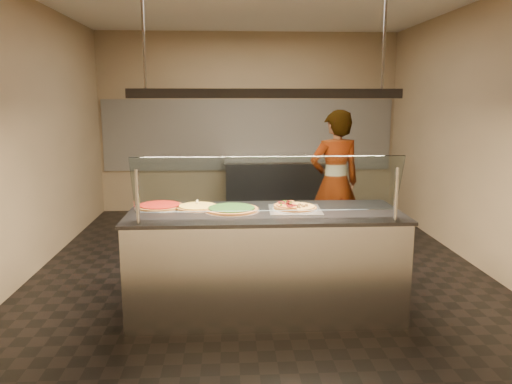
{
  "coord_description": "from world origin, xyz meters",
  "views": [
    {
      "loc": [
        -0.34,
        -5.53,
        1.91
      ],
      "look_at": [
        -0.08,
        -0.8,
        1.02
      ],
      "focal_mm": 35.0,
      "sensor_mm": 36.0,
      "label": 1
    }
  ],
  "objects": [
    {
      "name": "lamp_rod_right",
      "position": [
        0.97,
        -1.25,
        2.5
      ],
      "size": [
        0.02,
        0.02,
        1.01
      ],
      "primitive_type": "cylinder",
      "color": "#B7B7BC",
      "rests_on": "ceiling"
    },
    {
      "name": "perforated_tray",
      "position": [
        0.25,
        -1.2,
        0.94
      ],
      "size": [
        0.48,
        0.48,
        0.01
      ],
      "color": "silver",
      "rests_on": "serving_counter"
    },
    {
      "name": "prep_table",
      "position": [
        0.42,
        2.55,
        0.47
      ],
      "size": [
        1.67,
        0.74,
        0.93
      ],
      "color": "#2F2F33",
      "rests_on": "ground"
    },
    {
      "name": "worker",
      "position": [
        0.96,
        0.46,
        0.89
      ],
      "size": [
        0.72,
        0.55,
        1.78
      ],
      "primitive_type": "imported",
      "rotation": [
        0.0,
        0.0,
        3.35
      ],
      "color": "#3A3749",
      "rests_on": "ground"
    },
    {
      "name": "pizza_cheese",
      "position": [
        -0.62,
        -1.1,
        0.94
      ],
      "size": [
        0.42,
        0.42,
        0.03
      ],
      "color": "silver",
      "rests_on": "serving_counter"
    },
    {
      "name": "wall_front",
      "position": [
        0.0,
        -3.01,
        1.5
      ],
      "size": [
        5.0,
        0.02,
        3.0
      ],
      "primitive_type": "cube",
      "color": "tan",
      "rests_on": "ground"
    },
    {
      "name": "pizza_spinach",
      "position": [
        -0.32,
        -1.22,
        0.95
      ],
      "size": [
        0.5,
        0.5,
        0.03
      ],
      "color": "silver",
      "rests_on": "serving_counter"
    },
    {
      "name": "serving_counter",
      "position": [
        -0.03,
        -1.25,
        0.47
      ],
      "size": [
        2.4,
        0.94,
        0.93
      ],
      "color": "#B7B7BC",
      "rests_on": "ground"
    },
    {
      "name": "pizza_tomato",
      "position": [
        -0.98,
        -1.04,
        0.94
      ],
      "size": [
        0.45,
        0.45,
        0.03
      ],
      "color": "silver",
      "rests_on": "serving_counter"
    },
    {
      "name": "tile_band",
      "position": [
        0.0,
        2.98,
        1.3
      ],
      "size": [
        4.9,
        0.02,
        1.2
      ],
      "primitive_type": "cube",
      "color": "silver",
      "rests_on": "wall_back"
    },
    {
      "name": "wall_back",
      "position": [
        0.0,
        3.01,
        1.5
      ],
      "size": [
        5.0,
        0.02,
        3.0
      ],
      "primitive_type": "cube",
      "color": "tan",
      "rests_on": "ground"
    },
    {
      "name": "half_pizza_sausage",
      "position": [
        0.34,
        -1.2,
        0.96
      ],
      "size": [
        0.2,
        0.39,
        0.04
      ],
      "color": "brown",
      "rests_on": "perforated_tray"
    },
    {
      "name": "lamp_rod_left",
      "position": [
        -1.03,
        -1.25,
        2.5
      ],
      "size": [
        0.02,
        0.02,
        1.01
      ],
      "primitive_type": "cylinder",
      "color": "#B7B7BC",
      "rests_on": "ceiling"
    },
    {
      "name": "ground",
      "position": [
        0.0,
        0.0,
        -0.01
      ],
      "size": [
        5.0,
        6.0,
        0.02
      ],
      "primitive_type": "cube",
      "color": "black",
      "rests_on": "ground"
    },
    {
      "name": "pizza_spatula",
      "position": [
        -0.6,
        -1.0,
        0.96
      ],
      "size": [
        0.18,
        0.23,
        0.02
      ],
      "color": "#B7B7BC",
      "rests_on": "pizza_spinach"
    },
    {
      "name": "sneeze_guard",
      "position": [
        -0.03,
        -1.6,
        1.23
      ],
      "size": [
        2.16,
        0.18,
        0.54
      ],
      "color": "#B7B7BC",
      "rests_on": "serving_counter"
    },
    {
      "name": "wall_left",
      "position": [
        -2.51,
        0.0,
        1.5
      ],
      "size": [
        0.02,
        6.0,
        3.0
      ],
      "primitive_type": "cube",
      "color": "tan",
      "rests_on": "ground"
    },
    {
      "name": "half_pizza_pepperoni",
      "position": [
        0.16,
        -1.2,
        0.96
      ],
      "size": [
        0.21,
        0.39,
        0.05
      ],
      "color": "brown",
      "rests_on": "perforated_tray"
    },
    {
      "name": "heat_lamp_housing",
      "position": [
        -0.03,
        -1.25,
        1.95
      ],
      "size": [
        2.3,
        0.18,
        0.08
      ],
      "primitive_type": "cube",
      "color": "#2F2F33",
      "rests_on": "ceiling"
    },
    {
      "name": "wall_right",
      "position": [
        2.51,
        0.0,
        1.5
      ],
      "size": [
        0.02,
        6.0,
        3.0
      ],
      "primitive_type": "cube",
      "color": "tan",
      "rests_on": "ground"
    }
  ]
}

